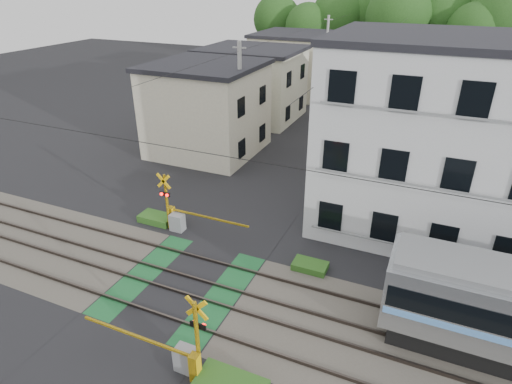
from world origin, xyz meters
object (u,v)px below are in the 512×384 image
at_px(crossing_signal_far, 176,217).
at_px(pedestrian, 340,110).
at_px(apartment_block, 432,137).
at_px(crossing_signal_near, 187,355).

relative_size(crossing_signal_far, pedestrian, 2.54).
bearing_deg(apartment_block, crossing_signal_far, -152.22).
bearing_deg(pedestrian, apartment_block, 126.18).
relative_size(crossing_signal_near, apartment_block, 0.46).
bearing_deg(pedestrian, crossing_signal_far, 91.02).
distance_m(crossing_signal_far, pedestrian, 21.75).
height_order(crossing_signal_near, crossing_signal_far, same).
bearing_deg(crossing_signal_near, pedestrian, 94.11).
bearing_deg(pedestrian, crossing_signal_near, 103.32).
xyz_separation_m(crossing_signal_near, crossing_signal_far, (-5.17, 7.31, 0.00)).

